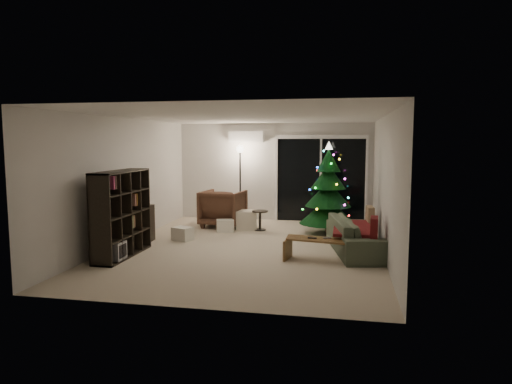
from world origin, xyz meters
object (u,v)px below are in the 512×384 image
at_px(coffee_table, 321,250).
at_px(christmas_tree, 328,188).
at_px(sofa, 357,236).
at_px(bookshelf, 112,213).
at_px(armchair, 223,208).
at_px(media_cabinet, 133,227).

relative_size(coffee_table, christmas_tree, 0.59).
bearing_deg(coffee_table, sofa, 60.56).
xyz_separation_m(bookshelf, sofa, (4.30, 1.09, -0.45)).
distance_m(armchair, coffee_table, 3.71).
bearing_deg(sofa, bookshelf, 93.48).
bearing_deg(armchair, christmas_tree, 176.88).
xyz_separation_m(media_cabinet, armchair, (1.20, 2.29, 0.07)).
relative_size(bookshelf, media_cabinet, 1.29).
height_order(armchair, christmas_tree, christmas_tree).
bearing_deg(sofa, media_cabinet, 83.00).
height_order(sofa, coffee_table, sofa).
xyz_separation_m(media_cabinet, sofa, (4.30, 0.28, -0.06)).
xyz_separation_m(bookshelf, media_cabinet, (0.00, 0.81, -0.39)).
height_order(bookshelf, coffee_table, bookshelf).
distance_m(media_cabinet, sofa, 4.31).
height_order(armchair, coffee_table, armchair).
bearing_deg(media_cabinet, armchair, 59.62).
distance_m(bookshelf, sofa, 4.46).
distance_m(media_cabinet, coffee_table, 3.70).
xyz_separation_m(armchair, christmas_tree, (2.49, -0.39, 0.57)).
bearing_deg(sofa, coffee_table, 129.10).
bearing_deg(media_cabinet, bookshelf, -92.66).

